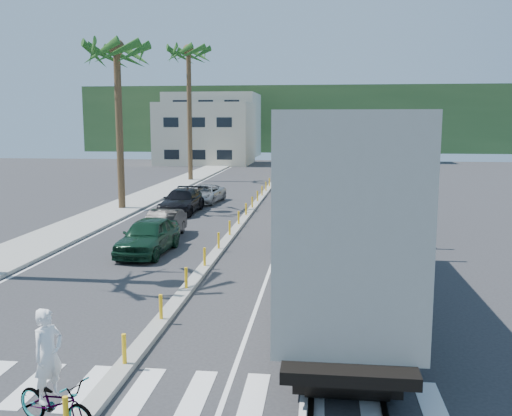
{
  "coord_description": "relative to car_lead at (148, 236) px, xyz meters",
  "views": [
    {
      "loc": [
        4.42,
        -12.94,
        5.64
      ],
      "look_at": [
        1.67,
        10.75,
        2.0
      ],
      "focal_mm": 40.0,
      "sensor_mm": 36.0,
      "label": 1
    }
  ],
  "objects": [
    {
      "name": "cyclist",
      "position": [
        2.53,
        -13.9,
        -0.06
      ],
      "size": [
        2.03,
        2.39,
        2.3
      ],
      "rotation": [
        0.0,
        0.0,
        1.17
      ],
      "color": "#9EA0A5",
      "rests_on": "ground"
    },
    {
      "name": "buildings",
      "position": [
        -3.48,
        61.35,
        3.59
      ],
      "size": [
        38.0,
        27.0,
        10.0
      ],
      "color": "beige",
      "rests_on": "ground"
    },
    {
      "name": "ground",
      "position": [
        2.93,
        -10.3,
        -0.77
      ],
      "size": [
        140.0,
        140.0,
        0.0
      ],
      "primitive_type": "plane",
      "color": "#28282B",
      "rests_on": "ground"
    },
    {
      "name": "car_rear",
      "position": [
        -0.75,
        15.42,
        -0.15
      ],
      "size": [
        3.01,
        4.94,
        1.25
      ],
      "primitive_type": "imported",
      "rotation": [
        0.0,
        0.0,
        -0.1
      ],
      "color": "#9B9DA0",
      "rests_on": "ground"
    },
    {
      "name": "hillside",
      "position": [
        2.93,
        89.7,
        5.23
      ],
      "size": [
        80.0,
        20.0,
        12.0
      ],
      "primitive_type": "cube",
      "color": "#385628",
      "rests_on": "ground"
    },
    {
      "name": "freight_train",
      "position": [
        7.93,
        14.45,
        2.13
      ],
      "size": [
        3.0,
        60.94,
        5.85
      ],
      "color": "#B1AFA2",
      "rests_on": "ground"
    },
    {
      "name": "rails",
      "position": [
        7.93,
        17.7,
        -0.74
      ],
      "size": [
        1.56,
        100.0,
        0.06
      ],
      "color": "black",
      "rests_on": "ground"
    },
    {
      "name": "crosswalk",
      "position": [
        2.93,
        -12.3,
        -0.77
      ],
      "size": [
        14.0,
        2.2,
        0.01
      ],
      "primitive_type": "cube",
      "color": "silver",
      "rests_on": "ground"
    },
    {
      "name": "car_lead",
      "position": [
        0.0,
        0.0,
        0.0
      ],
      "size": [
        2.21,
        4.69,
        1.55
      ],
      "primitive_type": "imported",
      "rotation": [
        0.0,
        0.0,
        -0.04
      ],
      "color": "black",
      "rests_on": "ground"
    },
    {
      "name": "sidewalk",
      "position": [
        -5.57,
        14.7,
        -0.7
      ],
      "size": [
        3.0,
        90.0,
        0.15
      ],
      "primitive_type": "cube",
      "color": "gray",
      "rests_on": "ground"
    },
    {
      "name": "car_third",
      "position": [
        -1.25,
        10.91,
        -0.04
      ],
      "size": [
        2.2,
        5.12,
        1.47
      ],
      "primitive_type": "imported",
      "rotation": [
        0.0,
        0.0,
        -0.01
      ],
      "color": "black",
      "rests_on": "ground"
    },
    {
      "name": "lane_markings",
      "position": [
        0.78,
        14.7,
        -0.77
      ],
      "size": [
        9.42,
        90.0,
        0.01
      ],
      "color": "silver",
      "rests_on": "ground"
    },
    {
      "name": "palm_trees",
      "position": [
        -5.17,
        12.4,
        10.03
      ],
      "size": [
        3.5,
        37.2,
        13.75
      ],
      "color": "brown",
      "rests_on": "ground"
    },
    {
      "name": "median",
      "position": [
        2.93,
        9.66,
        -0.69
      ],
      "size": [
        0.45,
        60.0,
        0.85
      ],
      "color": "gray",
      "rests_on": "ground"
    },
    {
      "name": "car_second",
      "position": [
        -0.27,
        3.27,
        -0.1
      ],
      "size": [
        1.44,
        4.09,
        1.35
      ],
      "primitive_type": "imported",
      "rotation": [
        0.0,
        0.0,
        0.0
      ],
      "color": "black",
      "rests_on": "ground"
    }
  ]
}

